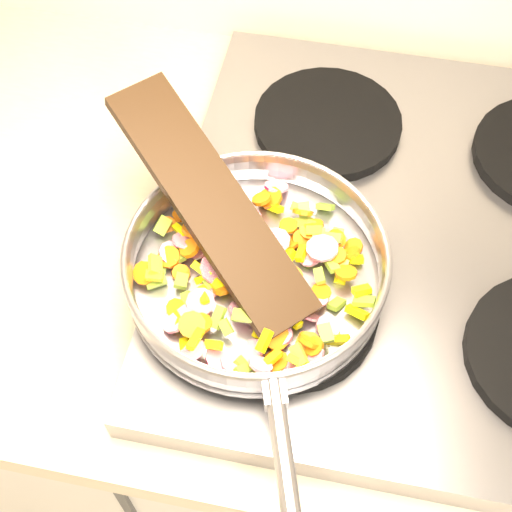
# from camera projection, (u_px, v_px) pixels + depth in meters

# --- Properties ---
(cooktop) EXTENTS (0.60, 0.60, 0.04)m
(cooktop) POSITION_uv_depth(u_px,v_px,m) (425.00, 240.00, 0.85)
(cooktop) COLOR #939399
(cooktop) RESTS_ON counter_top
(grate_fl) EXTENTS (0.19, 0.19, 0.02)m
(grate_fl) POSITION_uv_depth(u_px,v_px,m) (290.00, 309.00, 0.77)
(grate_fl) COLOR black
(grate_fl) RESTS_ON cooktop
(grate_bl) EXTENTS (0.19, 0.19, 0.02)m
(grate_bl) POSITION_uv_depth(u_px,v_px,m) (328.00, 123.00, 0.92)
(grate_bl) COLOR black
(grate_bl) RESTS_ON cooktop
(saute_pan) EXTENTS (0.32, 0.47, 0.05)m
(saute_pan) POSITION_uv_depth(u_px,v_px,m) (256.00, 267.00, 0.75)
(saute_pan) COLOR #9E9EA5
(saute_pan) RESTS_ON grate_fl
(vegetable_heap) EXTENTS (0.26, 0.27, 0.05)m
(vegetable_heap) POSITION_uv_depth(u_px,v_px,m) (254.00, 275.00, 0.76)
(vegetable_heap) COLOR yellow
(vegetable_heap) RESTS_ON saute_pan
(wooden_spatula) EXTENTS (0.27, 0.26, 0.10)m
(wooden_spatula) POSITION_uv_depth(u_px,v_px,m) (210.00, 202.00, 0.75)
(wooden_spatula) COLOR black
(wooden_spatula) RESTS_ON saute_pan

